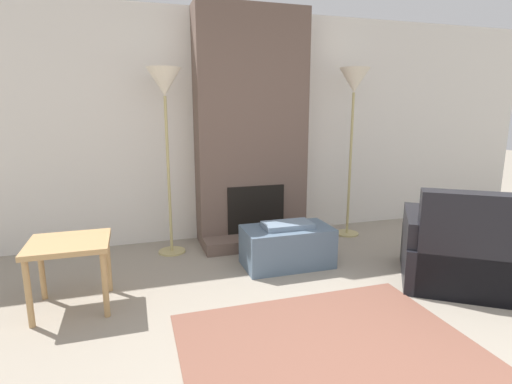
{
  "coord_description": "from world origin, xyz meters",
  "views": [
    {
      "loc": [
        -1.3,
        -1.43,
        1.53
      ],
      "look_at": [
        0.0,
        2.77,
        0.6
      ],
      "focal_mm": 28.0,
      "sensor_mm": 36.0,
      "label": 1
    }
  ],
  "objects_px": {
    "ottoman": "(287,246)",
    "side_table": "(69,252)",
    "armchair": "(460,255)",
    "floor_lamp_right": "(354,91)",
    "floor_lamp_left": "(165,93)"
  },
  "relations": [
    {
      "from": "side_table",
      "to": "floor_lamp_left",
      "type": "relative_size",
      "value": 0.3
    },
    {
      "from": "ottoman",
      "to": "side_table",
      "type": "height_order",
      "value": "side_table"
    },
    {
      "from": "floor_lamp_right",
      "to": "floor_lamp_left",
      "type": "bearing_deg",
      "value": 180.0
    },
    {
      "from": "ottoman",
      "to": "floor_lamp_left",
      "type": "bearing_deg",
      "value": 146.04
    },
    {
      "from": "armchair",
      "to": "side_table",
      "type": "height_order",
      "value": "armchair"
    },
    {
      "from": "ottoman",
      "to": "side_table",
      "type": "xyz_separation_m",
      "value": [
        -1.9,
        -0.3,
        0.26
      ]
    },
    {
      "from": "ottoman",
      "to": "armchair",
      "type": "bearing_deg",
      "value": -34.01
    },
    {
      "from": "armchair",
      "to": "floor_lamp_right",
      "type": "xyz_separation_m",
      "value": [
        -0.2,
        1.57,
        1.45
      ]
    },
    {
      "from": "armchair",
      "to": "side_table",
      "type": "relative_size",
      "value": 2.19
    },
    {
      "from": "armchair",
      "to": "floor_lamp_right",
      "type": "distance_m",
      "value": 2.14
    },
    {
      "from": "armchair",
      "to": "side_table",
      "type": "distance_m",
      "value": 3.23
    },
    {
      "from": "floor_lamp_left",
      "to": "armchair",
      "type": "bearing_deg",
      "value": -33.99
    },
    {
      "from": "armchair",
      "to": "floor_lamp_left",
      "type": "relative_size",
      "value": 0.67
    },
    {
      "from": "ottoman",
      "to": "floor_lamp_left",
      "type": "xyz_separation_m",
      "value": [
        -1.05,
        0.71,
        1.47
      ]
    },
    {
      "from": "ottoman",
      "to": "floor_lamp_right",
      "type": "xyz_separation_m",
      "value": [
        1.08,
        0.71,
        1.52
      ]
    }
  ]
}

